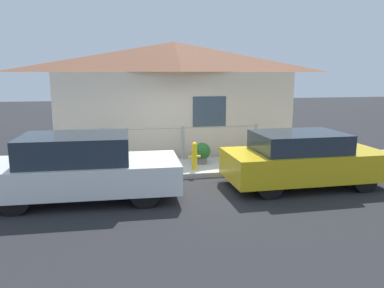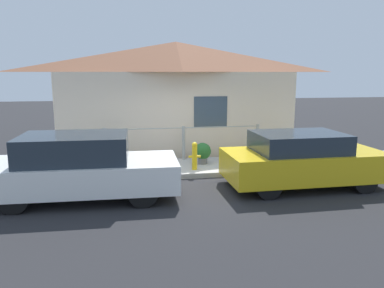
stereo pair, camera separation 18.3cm
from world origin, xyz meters
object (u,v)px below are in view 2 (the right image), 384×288
(car_left, at_px, (81,167))
(fire_hydrant, at_px, (195,155))
(car_right, at_px, (302,160))
(potted_plant_by_fence, at_px, (104,153))
(potted_plant_near_hydrant, at_px, (203,152))

(car_left, bearing_deg, fire_hydrant, 30.19)
(car_right, height_order, potted_plant_by_fence, car_right)
(fire_hydrant, distance_m, potted_plant_near_hydrant, 0.73)
(fire_hydrant, height_order, potted_plant_by_fence, fire_hydrant)
(car_left, bearing_deg, potted_plant_near_hydrant, 35.79)
(fire_hydrant, relative_size, potted_plant_by_fence, 1.27)
(car_right, distance_m, fire_hydrant, 2.91)
(potted_plant_by_fence, bearing_deg, potted_plant_near_hydrant, -8.59)
(potted_plant_by_fence, bearing_deg, fire_hydrant, -22.82)
(car_left, xyz_separation_m, fire_hydrant, (2.88, 1.58, -0.18))
(car_left, height_order, potted_plant_near_hydrant, car_left)
(car_right, bearing_deg, car_left, 179.21)
(car_right, relative_size, potted_plant_by_fence, 6.35)
(car_left, height_order, car_right, car_left)
(car_right, bearing_deg, potted_plant_near_hydrant, 132.33)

